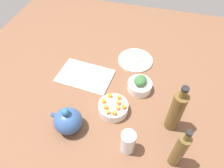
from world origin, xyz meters
The scene contains 29 objects.
tabletop centered at (0.00, 0.00, 1.50)cm, with size 190.00×190.00×3.00cm, color brown.
cutting_board centered at (18.05, -5.57, 3.50)cm, with size 31.10×20.25×1.00cm, color silver.
plate_tofu centered at (-8.13, -26.75, 3.60)cm, with size 21.63×21.63×1.20cm, color white.
bowl_greens centered at (-14.64, -4.54, 5.63)cm, with size 13.26×13.26×5.27cm, color white.
bowl_carrots centered at (-4.29, 13.24, 5.54)cm, with size 15.11×15.11×5.08cm, color white.
teapot centered at (13.74, 28.14, 9.15)cm, with size 15.14×13.33×15.31cm.
bottle_0 centered at (-36.21, 31.82, 14.47)cm, with size 4.80×4.80×26.76cm.
bottle_1 centered at (-33.60, 14.07, 15.30)cm, with size 6.37×6.37×28.69cm.
drinking_glass_0 centered at (-15.65, 31.36, 9.39)cm, with size 6.40×6.40×12.78cm, color white.
carrot_cube_0 centered at (-7.09, 14.90, 8.98)cm, with size 1.80×1.80×1.80cm, color orange.
carrot_cube_1 centered at (-6.21, 8.53, 8.98)cm, with size 1.80×1.80×1.80cm, color orange.
carrot_cube_2 centered at (-1.35, 16.08, 8.98)cm, with size 1.80×1.80×1.80cm, color orange.
carrot_cube_3 centered at (-1.34, 8.72, 8.98)cm, with size 1.80×1.80×1.80cm, color orange.
carrot_cube_4 centered at (0.84, 12.87, 8.98)cm, with size 1.80×1.80×1.80cm, color orange.
carrot_cube_5 centered at (-6.31, 18.32, 8.98)cm, with size 1.80×1.80×1.80cm, color orange.
carrot_cube_6 centered at (-6.68, 11.85, 8.98)cm, with size 1.80×1.80×1.80cm, color orange.
carrot_cube_7 centered at (-3.10, 18.53, 8.98)cm, with size 1.80×1.80×1.80cm, color orange.
carrot_cube_8 centered at (-9.90, 13.57, 8.98)cm, with size 1.80×1.80×1.80cm, color orange.
chopped_greens_mound centered at (-14.64, -4.54, 10.30)cm, with size 7.98×6.82×4.07cm, color #346234.
tofu_cube_0 centered at (-8.93, -25.10, 5.30)cm, with size 2.20×2.20×2.20cm, color white.
tofu_cube_1 centered at (-5.48, -26.04, 5.30)cm, with size 2.20×2.20×2.20cm, color #F4DFCE.
tofu_cube_2 centered at (-7.74, -29.07, 5.30)cm, with size 2.20×2.20×2.20cm, color #E9F0CA.
tofu_cube_3 centered at (-11.79, -27.21, 5.30)cm, with size 2.20×2.20×2.20cm, color white.
dumpling_0 centered at (9.28, -8.44, 5.36)cm, with size 4.47×3.85×2.71cm, color beige.
dumpling_1 centered at (26.02, -0.46, 5.02)cm, with size 5.56×5.43×2.04cm, color beige.
dumpling_2 centered at (18.50, -10.45, 5.04)cm, with size 5.65×5.05×2.09cm, color beige.
dumpling_3 centered at (19.98, -0.58, 5.30)cm, with size 4.28×3.99×2.61cm, color beige.
dumpling_4 centered at (24.96, -10.11, 5.08)cm, with size 5.71×4.89×2.15cm, color beige.
dumpling_5 centered at (13.97, -0.89, 5.17)cm, with size 5.44×4.86×2.34cm, color beige.
Camera 1 is at (-19.45, 71.43, 94.28)cm, focal length 33.50 mm.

